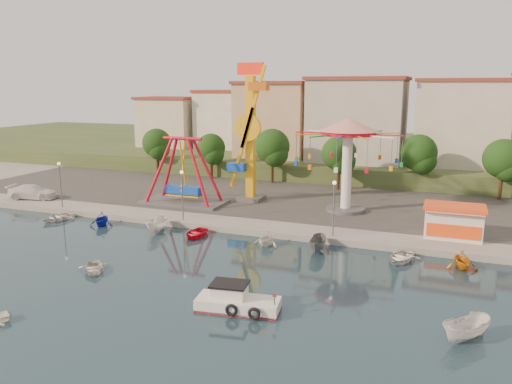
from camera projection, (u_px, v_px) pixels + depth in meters
The scene contains 34 objects.
ground at pixel (192, 279), 38.05m from camera, with size 200.00×200.00×0.00m, color #142A38.
quay_deck at pixel (347, 162), 94.59m from camera, with size 200.00×100.00×0.60m, color #9E998E.
asphalt_pad at pixel (301, 194), 65.31m from camera, with size 90.00×28.00×0.01m, color #4C4944.
hill_terrace at pixel (352, 152), 98.91m from camera, with size 200.00×60.00×3.00m, color #384C26.
pirate_ship_ride at pixel (183, 172), 59.24m from camera, with size 10.00×5.00×8.00m.
kamikaze_tower at pixel (251, 136), 59.64m from camera, with size 4.13×3.10×16.50m.
wave_swinger at pixel (348, 144), 54.67m from camera, with size 11.60×11.60×10.40m.
booth_left at pixel (454, 221), 46.15m from camera, with size 5.40×3.78×3.08m.
lamp_post_0 at pixel (61, 186), 57.68m from camera, with size 0.14×0.14×5.00m, color #59595E.
lamp_post_1 at pixel (182, 197), 52.07m from camera, with size 0.14×0.14×5.00m, color #59595E.
lamp_post_2 at pixel (334, 210), 46.47m from camera, with size 0.14×0.14×5.00m, color #59595E.
tree_0 at pixel (157, 143), 79.77m from camera, with size 4.60×4.60×7.19m.
tree_1 at pixel (211, 148), 75.66m from camera, with size 4.35×4.35×6.80m.
tree_2 at pixel (272, 146), 71.61m from camera, with size 5.02×5.02×7.85m.
tree_3 at pixel (339, 153), 66.86m from camera, with size 4.68×4.68×7.32m.
tree_4 at pixel (419, 153), 66.05m from camera, with size 4.86×4.86×7.60m.
tree_5 at pixel (503, 159), 60.89m from camera, with size 4.83×4.83×7.54m.
building_0 at pixel (148, 117), 89.93m from camera, with size 9.26×9.53×11.87m, color beige.
building_1 at pixel (221, 126), 90.91m from camera, with size 12.33×9.01×8.63m, color silver.
building_2 at pixel (291, 120), 86.56m from camera, with size 11.95×9.28×11.23m, color tan.
building_3 at pixel (368, 130), 79.06m from camera, with size 12.59×10.50×9.20m, color beige.
building_4 at pixel (459, 131), 77.44m from camera, with size 10.75×9.23×9.24m, color beige.
cabin_motorboat at pixel (236, 302), 32.73m from camera, with size 5.70×2.84×1.92m.
rowboat_a at pixel (93, 268), 39.44m from camera, with size 2.20×3.08×0.64m, color silver.
skiff at pixel (466, 329), 28.69m from camera, with size 1.39×3.69×1.43m, color white.
van at pixel (33, 192), 62.19m from camera, with size 2.46×6.04×1.75m, color white.
moored_boat_0 at pixel (57, 217), 54.58m from camera, with size 2.60×3.64×0.75m, color silver.
moored_boat_1 at pixel (101, 219), 52.43m from camera, with size 2.43×2.82×1.48m, color #131FAA.
moored_boat_2 at pixel (157, 225), 50.06m from camera, with size 1.44×3.83×1.48m, color silver.
moored_boat_3 at pixel (196, 233), 48.61m from camera, with size 2.55×3.57×0.74m, color red.
moored_boat_4 at pixel (267, 238), 45.94m from camera, with size 2.41×2.79×1.47m, color white.
moored_boat_5 at pixel (318, 244), 44.27m from camera, with size 1.33×3.54×1.37m, color slate.
moored_boat_6 at pixel (401, 257), 41.83m from camera, with size 2.58×3.62×0.75m, color silver.
moored_boat_7 at pixel (462, 260), 40.10m from camera, with size 2.42×2.80×1.48m, color orange.
Camera 1 is at (17.39, -31.69, 14.45)m, focal length 35.00 mm.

